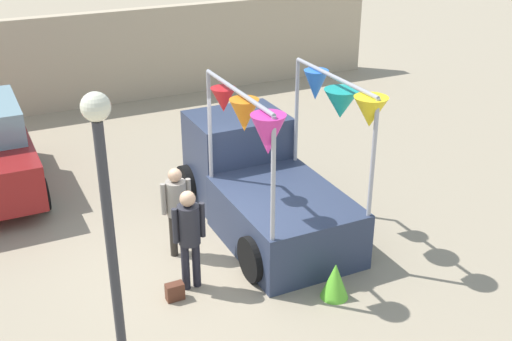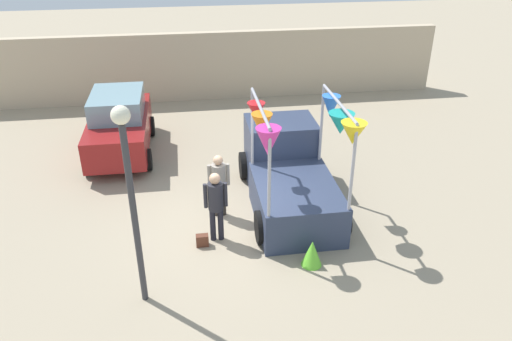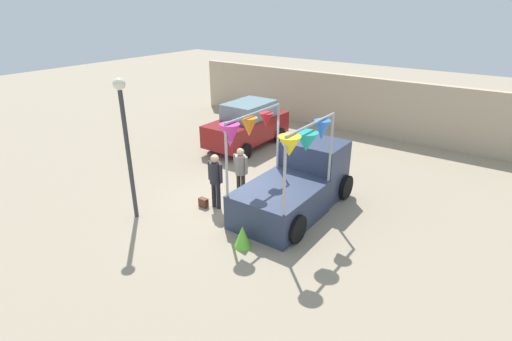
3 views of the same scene
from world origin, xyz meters
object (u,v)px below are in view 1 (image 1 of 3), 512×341
object	(u,v)px
street_lamp	(107,211)
folded_kite_bundle_lime	(335,281)
person_vendor	(177,204)
vendor_truck	(260,178)
person_customer	(189,231)
handbag	(175,292)

from	to	relation	value
street_lamp	folded_kite_bundle_lime	bearing A→B (deg)	8.83
person_vendor	folded_kite_bundle_lime	size ratio (longest dim) A/B	2.71
person_vendor	vendor_truck	bearing A→B (deg)	14.29
street_lamp	folded_kite_bundle_lime	xyz separation A→B (m)	(3.45, 0.54, -2.29)
person_customer	street_lamp	world-z (taller)	street_lamp
vendor_truck	person_customer	bearing A→B (deg)	-142.70
person_vendor	handbag	xyz separation A→B (m)	(-0.50, -1.22, -0.84)
person_vendor	street_lamp	xyz separation A→B (m)	(-1.69, -2.77, 1.61)
folded_kite_bundle_lime	handbag	bearing A→B (deg)	155.76
handbag	folded_kite_bundle_lime	xyz separation A→B (m)	(2.26, -1.02, 0.16)
street_lamp	handbag	bearing A→B (deg)	52.42
person_customer	folded_kite_bundle_lime	bearing A→B (deg)	-32.52
handbag	folded_kite_bundle_lime	distance (m)	2.48
person_customer	person_vendor	bearing A→B (deg)	81.66
vendor_truck	street_lamp	size ratio (longest dim) A/B	1.04
person_customer	folded_kite_bundle_lime	distance (m)	2.38
vendor_truck	person_vendor	world-z (taller)	vendor_truck
street_lamp	vendor_truck	bearing A→B (deg)	42.84
vendor_truck	street_lamp	distance (m)	5.04
person_vendor	street_lamp	size ratio (longest dim) A/B	0.41
vendor_truck	person_customer	xyz separation A→B (m)	(-1.93, -1.47, 0.15)
person_vendor	handbag	bearing A→B (deg)	-112.29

